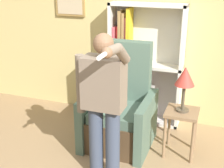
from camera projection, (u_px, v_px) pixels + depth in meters
The scene contains 6 objects.
wall_back at pixel (154, 24), 4.33m from camera, with size 8.00×0.11×2.80m.
bookcase at pixel (138, 66), 4.44m from camera, with size 1.03×0.28×1.71m.
armchair at pixel (120, 114), 3.96m from camera, with size 0.82×0.81×1.29m.
person_standing at pixel (103, 101), 3.09m from camera, with size 0.56×0.78×1.57m.
side_table at pixel (181, 120), 3.68m from camera, with size 0.38×0.38×0.57m.
table_lamp at pixel (185, 78), 3.50m from camera, with size 0.23×0.23×0.54m.
Camera 1 is at (0.91, -2.25, 2.14)m, focal length 50.00 mm.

